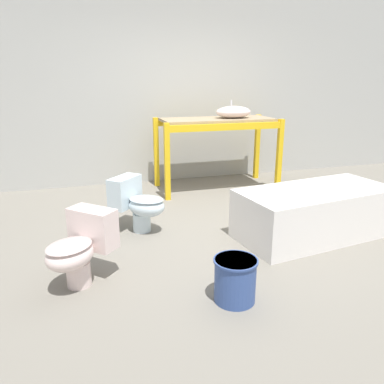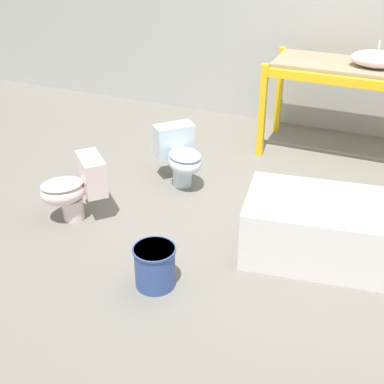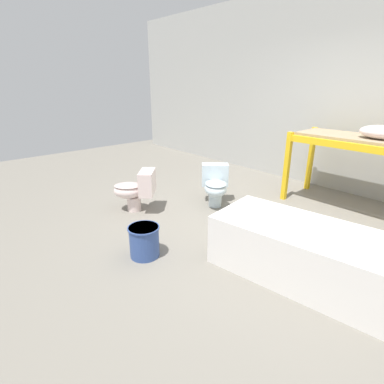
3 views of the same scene
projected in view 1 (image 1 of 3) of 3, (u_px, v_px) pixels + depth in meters
ground_plane at (226, 229)px, 4.11m from camera, size 12.00×12.00×0.00m
warehouse_wall_rear at (174, 78)px, 5.75m from camera, size 10.80×0.08×3.20m
shelving_rack at (217, 130)px, 5.44m from camera, size 1.74×0.80×1.04m
sink_basin at (233, 112)px, 5.39m from camera, size 0.52×0.34×0.25m
bathtub_main at (315, 209)px, 3.88m from camera, size 1.71×0.97×0.51m
toilet_near at (80, 246)px, 2.95m from camera, size 0.65×0.66×0.58m
toilet_far at (138, 202)px, 4.00m from camera, size 0.66×0.65×0.58m
bucket_white at (235, 279)px, 2.75m from camera, size 0.33×0.33×0.33m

